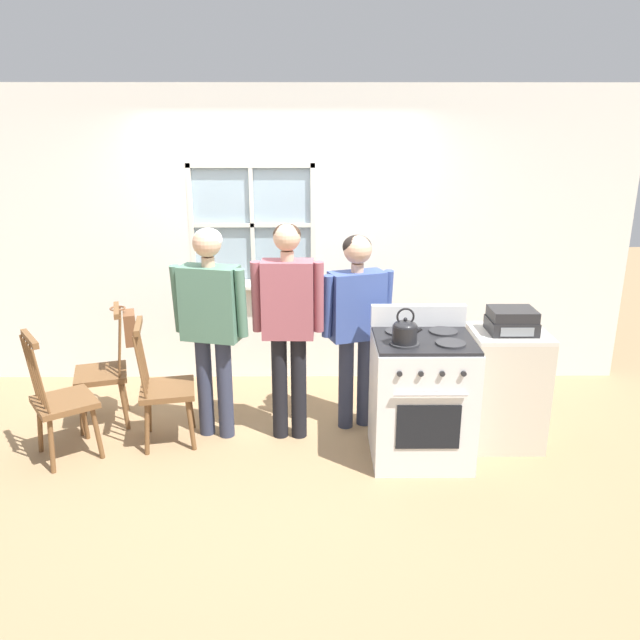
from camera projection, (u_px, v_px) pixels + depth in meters
ground_plane at (276, 445)px, 4.80m from camera, size 16.00×16.00×0.00m
wall_back at (283, 240)px, 5.73m from camera, size 6.40×0.16×2.70m
chair_by_window at (104, 373)px, 5.05m from camera, size 0.51×0.52×0.98m
chair_near_wall at (164, 389)px, 4.74m from camera, size 0.48×0.49×0.98m
chair_center_cluster at (61, 402)px, 4.52m from camera, size 0.57×0.57×0.98m
person_elderly_left at (211, 313)px, 4.67m from camera, size 0.59×0.31×1.65m
person_teen_center at (288, 313)px, 4.64m from camera, size 0.54×0.23×1.68m
person_adult_right at (357, 312)px, 4.84m from camera, size 0.58×0.33×1.57m
stove at (421, 397)px, 4.52m from camera, size 0.71×0.68×1.08m
kettle at (405, 331)px, 4.23m from camera, size 0.21×0.17×0.25m
potted_plant at (282, 271)px, 5.72m from camera, size 0.12×0.11×0.36m
handbag at (129, 327)px, 5.00m from camera, size 0.23×0.24×0.31m
side_counter at (504, 388)px, 4.74m from camera, size 0.55×0.50×0.90m
stereo at (512, 321)px, 4.55m from camera, size 0.34×0.29×0.18m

